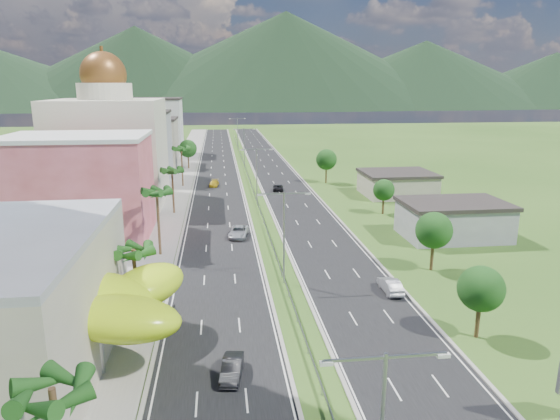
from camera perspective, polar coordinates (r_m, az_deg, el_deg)
name	(u,v)px	position (r m, az deg, el deg)	size (l,w,h in m)	color
ground	(297,322)	(50.32, 1.96, -12.67)	(500.00, 500.00, 0.00)	#2D5119
road_left	(218,171)	(136.24, -7.12, 4.44)	(11.00, 260.00, 0.04)	black
road_right	(273,170)	(137.03, -0.82, 4.60)	(11.00, 260.00, 0.04)	black
sidewalk_left	(182,172)	(136.58, -11.12, 4.33)	(7.00, 260.00, 0.12)	gray
median_guardrail	(250,181)	(118.62, -3.47, 3.38)	(0.10, 216.06, 0.76)	gray
streetlight_median_b	(284,228)	(57.08, 0.45, -2.08)	(6.04, 0.25, 11.00)	gray
streetlight_median_c	(257,170)	(95.94, -2.68, 4.55)	(6.04, 0.25, 11.00)	gray
streetlight_median_d	(244,144)	(140.43, -4.12, 7.57)	(6.04, 0.25, 11.00)	gray
streetlight_median_e	(238,130)	(185.17, -4.88, 9.14)	(6.04, 0.25, 11.00)	gray
lime_canopy	(69,303)	(45.87, -23.02, -9.75)	(18.00, 15.00, 7.40)	#B6DE15
pink_shophouse	(80,189)	(80.57, -21.91, 2.24)	(20.00, 15.00, 15.00)	#BE4E53
domed_building	(109,145)	(102.13, -18.92, 7.00)	(20.00, 20.00, 28.70)	beige
midrise_grey	(136,147)	(126.76, -16.13, 6.92)	(16.00, 15.00, 16.00)	gray
midrise_beige	(148,143)	(148.56, -14.81, 7.41)	(16.00, 15.00, 13.00)	#9D9882
midrise_white	(157,128)	(171.04, -13.87, 9.13)	(16.00, 15.00, 18.00)	silver
shed_near	(453,221)	(80.33, 19.18, -1.23)	(15.00, 10.00, 5.00)	gray
shed_far	(397,185)	(108.03, 13.23, 2.82)	(14.00, 12.00, 4.40)	#9D9882
palm_tree_a	(53,397)	(27.98, -24.54, -18.87)	(3.60, 3.60, 9.10)	#47301C
palm_tree_b	(134,254)	(49.60, -16.39, -4.82)	(3.60, 3.60, 8.10)	#47301C
palm_tree_c	(157,194)	(68.35, -13.90, 1.73)	(3.60, 3.60, 9.60)	#47301C
palm_tree_d	(172,172)	(90.99, -12.24, 4.23)	(3.60, 3.60, 8.60)	#47301C
palm_tree_e	(181,150)	(115.54, -11.21, 6.71)	(3.60, 3.60, 9.40)	#47301C
leafy_tree_lfar	(188,149)	(140.63, -10.48, 6.91)	(4.90, 4.90, 8.05)	#47301C
leafy_tree_ra	(481,289)	(49.05, 21.99, -8.37)	(4.20, 4.20, 6.90)	#47301C
leafy_tree_rb	(434,231)	(64.55, 17.19, -2.26)	(4.55, 4.55, 7.47)	#47301C
leafy_tree_rc	(384,190)	(91.11, 11.78, 2.23)	(3.85, 3.85, 6.33)	#47301C
leafy_tree_rd	(326,160)	(118.32, 5.33, 5.75)	(4.90, 4.90, 8.05)	#47301C
mountain_ridge	(286,109)	(499.40, 0.69, 11.52)	(860.00, 140.00, 90.00)	black
car_dark_left	(232,368)	(41.80, -5.51, -17.56)	(1.54, 4.41, 1.45)	black
car_silver_mid_left	(239,232)	(76.63, -4.75, -2.49)	(2.62, 5.69, 1.58)	#A2A5AA
car_yellow_far_left	(214,183)	(115.63, -7.55, 3.04)	(1.84, 4.53, 1.31)	gold
car_silver_right	(390,285)	(57.90, 12.50, -8.40)	(1.66, 4.77, 1.57)	#989A9F
car_dark_far_right	(278,187)	(109.97, -0.22, 2.59)	(2.16, 4.68, 1.30)	black
motorcycle	(172,307)	(52.76, -12.19, -10.82)	(0.63, 2.09, 1.34)	black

